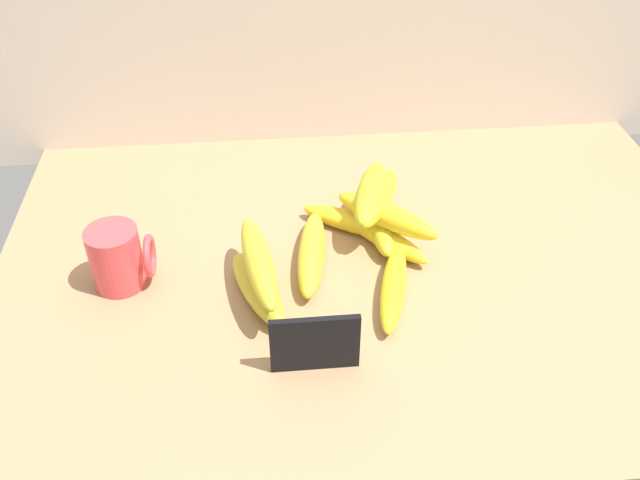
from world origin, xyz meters
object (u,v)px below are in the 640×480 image
Objects in this scene: banana_2 at (258,288)px; banana_5 at (351,222)px; banana_0 at (394,287)px; coffee_mug at (118,258)px; banana_6 at (380,197)px; banana_1 at (312,253)px; banana_9 at (386,215)px; banana_7 at (371,193)px; banana_8 at (259,262)px; banana_3 at (382,236)px; chalkboard_sign at (315,345)px; banana_4 at (379,215)px.

banana_5 is at bearing 44.52° from banana_2.
banana_0 is at bearing -2.70° from banana_2.
coffee_mug reaches higher than banana_6.
banana_1 is 1.10× the size of banana_9.
banana_7 reaches higher than banana_9.
coffee_mug is 0.50× the size of banana_0.
banana_2 is 22.58cm from banana_9.
banana_6 is at bearing 33.46° from banana_1.
banana_9 is (0.51, -3.55, -0.84)cm from banana_6.
banana_0 is 1.09× the size of banana_7.
banana_8 reaches higher than banana_5.
coffee_mug is 35.20cm from banana_5.
banana_9 reaches higher than banana_2.
banana_1 is 1.15× the size of banana_7.
banana_1 is at bearing -162.77° from banana_3.
banana_8 is at bearing 66.89° from banana_2.
banana_8 is at bearing -152.34° from banana_9.
banana_7 is 5.00cm from banana_9.
banana_3 is 1.06× the size of banana_7.
chalkboard_sign is 30.50cm from banana_7.
coffee_mug is at bearing 163.99° from banana_2.
banana_8 is at bearing -152.43° from banana_3.
banana_5 is at bearing 47.49° from banana_1.
banana_7 is 22.76cm from banana_8.
banana_2 is 4.11cm from banana_8.
banana_4 is 4.50cm from banana_5.
chalkboard_sign reaches higher than banana_2.
banana_5 is 0.98× the size of banana_7.
banana_7 is (-1.45, 0.26, 4.20)cm from banana_4.
chalkboard_sign is at bearing -93.81° from banana_1.
banana_7 is at bearing 140.92° from banana_6.
banana_4 is 4.01cm from banana_6.
banana_3 is at bearing -76.39° from banana_7.
banana_9 is at bearing -37.84° from banana_5.
banana_0 is (12.01, 11.98, -2.21)cm from chalkboard_sign.
banana_1 reaches higher than banana_3.
banana_3 is (10.96, 3.40, -0.29)cm from banana_1.
banana_1 is 0.99× the size of banana_8.
coffee_mug reaches higher than banana_3.
banana_1 is at bearing 41.74° from banana_2.
banana_9 is (0.84, 11.77, 3.55)cm from banana_0.
coffee_mug is 0.53× the size of banana_9.
banana_2 reaches higher than banana_5.
banana_1 is at bearing 143.03° from banana_0.
banana_0 is 15.94cm from banana_6.
banana_9 reaches higher than banana_1.
banana_2 is at bearing -138.26° from banana_1.
banana_4 is 5.30cm from banana_9.
banana_0 is 13.37cm from banana_1.
banana_0 is 0.91× the size of banana_4.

